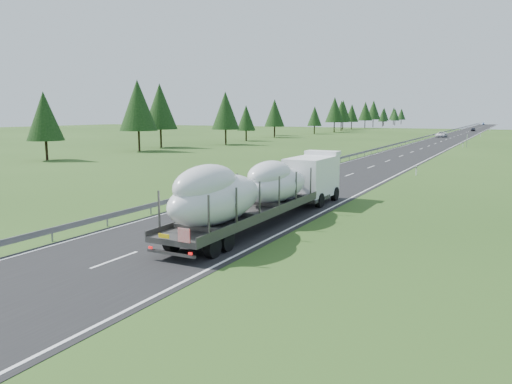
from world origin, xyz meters
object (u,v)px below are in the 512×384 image
at_px(boat_truck, 264,187).
at_px(distant_car_blue, 483,124).
at_px(distant_car_dark, 473,129).
at_px(highway_sign, 467,138).
at_px(distant_van, 441,134).

relative_size(boat_truck, distant_car_blue, 5.19).
relative_size(distant_car_dark, distant_car_blue, 0.98).
xyz_separation_m(distant_car_dark, distant_car_blue, (-3.13, 108.53, -0.01)).
bearing_deg(boat_truck, distant_car_dark, 90.50).
distance_m(highway_sign, distant_car_blue, 204.19).
height_order(distant_van, distant_car_blue, distant_van).
height_order(highway_sign, distant_van, highway_sign).
relative_size(highway_sign, boat_truck, 0.13).
xyz_separation_m(distant_van, distant_car_blue, (0.93, 162.41, -0.12)).
height_order(highway_sign, distant_car_blue, highway_sign).
bearing_deg(distant_car_blue, distant_car_dark, -91.49).
bearing_deg(boat_truck, distant_car_blue, 90.94).
bearing_deg(distant_car_dark, distant_car_blue, 87.45).
height_order(distant_car_dark, distant_car_blue, distant_car_dark).
relative_size(distant_van, distant_car_dark, 1.44).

